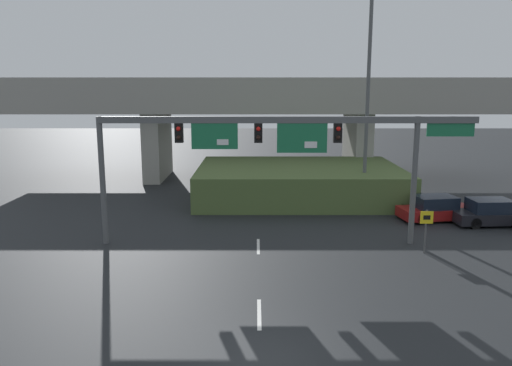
{
  "coord_description": "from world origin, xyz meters",
  "views": [
    {
      "loc": [
        -0.11,
        -13.56,
        7.86
      ],
      "look_at": [
        0.0,
        9.07,
        3.43
      ],
      "focal_mm": 35.0,
      "sensor_mm": 36.0,
      "label": 1
    }
  ],
  "objects": [
    {
      "name": "grass_embankment",
      "position": [
        2.93,
        21.27,
        1.12
      ],
      "size": [
        14.14,
        9.99,
        2.25
      ],
      "color": "#4C6033",
      "rests_on": "ground"
    },
    {
      "name": "lane_markings",
      "position": [
        0.0,
        13.91,
        0.0
      ],
      "size": [
        0.14,
        24.85,
        0.01
      ],
      "color": "silver",
      "rests_on": "ground"
    },
    {
      "name": "speed_limit_sign",
      "position": [
        7.92,
        9.13,
        1.39
      ],
      "size": [
        0.6,
        0.11,
        2.12
      ],
      "color": "#4C4C4C",
      "rests_on": "ground"
    },
    {
      "name": "ground_plane",
      "position": [
        0.0,
        0.0,
        0.0
      ],
      "size": [
        160.0,
        160.0,
        0.0
      ],
      "primitive_type": "plane",
      "color": "black"
    },
    {
      "name": "highway_light_pole_near",
      "position": [
        7.04,
        18.78,
        9.45
      ],
      "size": [
        0.7,
        0.36,
        18.14
      ],
      "color": "#515456",
      "rests_on": "ground"
    },
    {
      "name": "parked_sedan_near_right",
      "position": [
        10.58,
        15.15,
        0.67
      ],
      "size": [
        4.66,
        2.56,
        1.46
      ],
      "rotation": [
        0.0,
        0.0,
        0.16
      ],
      "color": "maroon",
      "rests_on": "ground"
    },
    {
      "name": "overpass_bridge",
      "position": [
        0.0,
        28.99,
        6.12
      ],
      "size": [
        40.31,
        8.02,
        8.47
      ],
      "color": "gray",
      "rests_on": "ground"
    },
    {
      "name": "signal_gantry",
      "position": [
        0.98,
        10.66,
        5.26
      ],
      "size": [
        18.48,
        0.44,
        6.39
      ],
      "color": "#515456",
      "rests_on": "ground"
    },
    {
      "name": "parked_sedan_mid_right",
      "position": [
        13.38,
        14.12,
        0.69
      ],
      "size": [
        4.48,
        2.05,
        1.5
      ],
      "rotation": [
        0.0,
        0.0,
        0.05
      ],
      "color": "black",
      "rests_on": "ground"
    }
  ]
}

